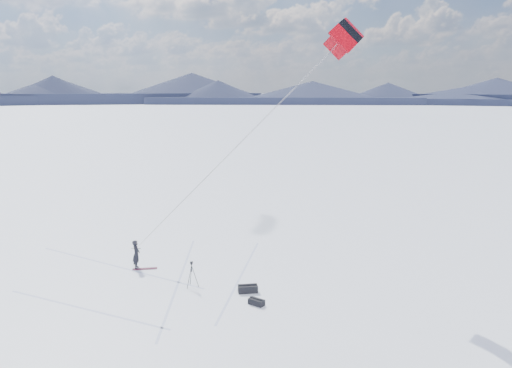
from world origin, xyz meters
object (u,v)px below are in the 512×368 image
(tripod, at_px, (192,271))
(snowkiter, at_px, (137,268))
(gear_bag_b, at_px, (256,302))
(snowboard, at_px, (145,269))
(gear_bag_a, at_px, (248,289))

(tripod, bearing_deg, snowkiter, 149.77)
(snowkiter, distance_m, gear_bag_b, 8.41)
(snowboard, relative_size, gear_bag_b, 1.62)
(gear_bag_a, bearing_deg, tripod, 157.58)
(snowkiter, height_order, gear_bag_b, snowkiter)
(tripod, bearing_deg, snowboard, 146.89)
(gear_bag_b, bearing_deg, gear_bag_a, 142.19)
(gear_bag_a, bearing_deg, snowkiter, 143.47)
(gear_bag_a, relative_size, gear_bag_b, 1.27)
(snowboard, distance_m, gear_bag_b, 7.96)
(snowkiter, relative_size, tripod, 1.22)
(snowkiter, relative_size, gear_bag_a, 1.54)
(snowboard, distance_m, tripod, 4.06)
(snowkiter, xyz_separation_m, snowboard, (0.49, 0.01, 0.02))
(gear_bag_b, bearing_deg, tripod, -177.46)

